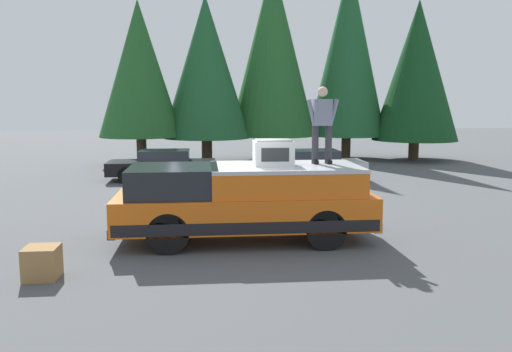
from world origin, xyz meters
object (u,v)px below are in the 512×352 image
object	(u,v)px
parked_car_silver	(311,165)
compressor_unit	(273,152)
pickup_truck	(245,201)
parked_car_black	(163,165)
person_on_truck_bed	(322,123)
wooden_crate	(42,263)

from	to	relation	value
parked_car_silver	compressor_unit	bearing A→B (deg)	163.14
pickup_truck	parked_car_black	xyz separation A→B (m)	(9.21, 2.47, -0.29)
person_on_truck_bed	compressor_unit	bearing A→B (deg)	100.56
parked_car_silver	parked_car_black	xyz separation A→B (m)	(0.54, 5.71, 0.00)
pickup_truck	compressor_unit	distance (m)	1.22
parked_car_silver	pickup_truck	bearing A→B (deg)	159.51
compressor_unit	parked_car_silver	size ratio (longest dim) A/B	0.20
pickup_truck	compressor_unit	size ratio (longest dim) A/B	6.60
person_on_truck_bed	parked_car_silver	world-z (taller)	person_on_truck_bed
person_on_truck_bed	wooden_crate	distance (m)	6.31
person_on_truck_bed	parked_car_black	distance (m)	10.11
pickup_truck	wooden_crate	size ratio (longest dim) A/B	9.89
pickup_truck	person_on_truck_bed	size ratio (longest dim) A/B	3.28
parked_car_silver	parked_car_black	size ratio (longest dim) A/B	1.00
pickup_truck	person_on_truck_bed	world-z (taller)	person_on_truck_bed
wooden_crate	parked_car_silver	bearing A→B (deg)	-32.51
pickup_truck	person_on_truck_bed	bearing A→B (deg)	-82.53
pickup_truck	wooden_crate	bearing A→B (deg)	120.47
compressor_unit	wooden_crate	size ratio (longest dim) A/B	1.50
person_on_truck_bed	wooden_crate	bearing A→B (deg)	113.82
compressor_unit	parked_car_black	xyz separation A→B (m)	(9.19, 3.09, -1.35)
pickup_truck	parked_car_black	distance (m)	9.54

